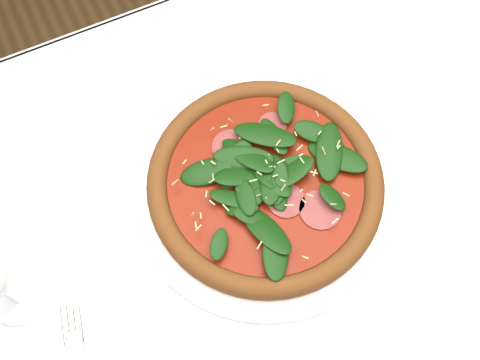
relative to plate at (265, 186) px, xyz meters
name	(u,v)px	position (x,y,z in m)	size (l,w,h in m)	color
ground	(265,297)	(0.03, -0.01, -0.76)	(6.00, 6.00, 0.00)	brown
dining_table	(282,211)	(0.03, -0.01, -0.11)	(1.21, 0.81, 0.75)	white
plate	(265,186)	(0.00, 0.00, 0.00)	(0.38, 0.38, 0.02)	white
pizza	(265,180)	(0.00, 0.00, 0.02)	(0.38, 0.38, 0.04)	#965024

